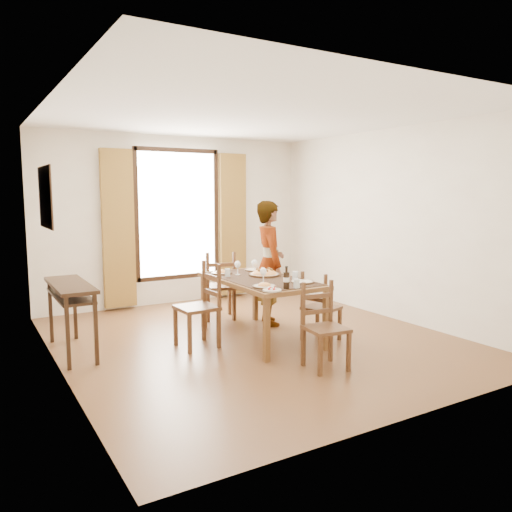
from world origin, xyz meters
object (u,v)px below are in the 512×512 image
dining_table (260,284)px  console_table (70,293)px  pasta_platter (264,272)px  man (269,263)px

dining_table → console_table: bearing=164.8°
console_table → pasta_platter: 2.31m
dining_table → pasta_platter: pasta_platter is taller
dining_table → pasta_platter: size_ratio=4.27×
pasta_platter → console_table: bearing=168.7°
console_table → man: man is taller
console_table → pasta_platter: (2.26, -0.45, 0.12)m
man → pasta_platter: 0.52m
console_table → pasta_platter: bearing=-11.3°
dining_table → man: (0.47, 0.53, 0.16)m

